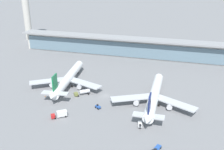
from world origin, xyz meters
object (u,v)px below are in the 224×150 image
object	(u,v)px
service_truck_mid_apron_white	(140,124)
service_truck_on_taxiway_olive	(83,92)
service_truck_under_wing_blue	(98,107)
airliner_centre_stand	(154,96)
service_truck_near_nose_blue	(157,149)
airliner_left_stand	(68,79)
control_tower	(25,3)
service_truck_by_tail_red	(60,114)
safety_cone_alpha	(45,96)

from	to	relation	value
service_truck_mid_apron_white	service_truck_on_taxiway_olive	distance (m)	41.20
service_truck_under_wing_blue	airliner_centre_stand	bearing A→B (deg)	24.33
service_truck_on_taxiway_olive	service_truck_near_nose_blue	bearing A→B (deg)	-39.01
service_truck_near_nose_blue	service_truck_on_taxiway_olive	distance (m)	56.82
airliner_centre_stand	service_truck_mid_apron_white	xyz separation A→B (m)	(-3.11, -21.14, -3.86)
airliner_left_stand	service_truck_mid_apron_white	distance (m)	56.54
service_truck_mid_apron_white	control_tower	bearing A→B (deg)	137.58
service_truck_near_nose_blue	service_truck_on_taxiway_olive	size ratio (longest dim) A/B	0.85
service_truck_near_nose_blue	service_truck_under_wing_blue	distance (m)	39.65
service_truck_near_nose_blue	service_truck_by_tail_red	bearing A→B (deg)	165.63
control_tower	service_truck_near_nose_blue	bearing A→B (deg)	-43.86
service_truck_mid_apron_white	control_tower	size ratio (longest dim) A/B	0.11
service_truck_under_wing_blue	service_truck_on_taxiway_olive	distance (m)	17.23
airliner_centre_stand	control_tower	xyz separation A→B (m)	(-134.10, 98.55, 30.13)
service_truck_on_taxiway_olive	safety_cone_alpha	size ratio (longest dim) A/B	11.59
service_truck_mid_apron_white	service_truck_by_tail_red	distance (m)	36.91
service_truck_mid_apron_white	control_tower	world-z (taller)	control_tower
service_truck_mid_apron_white	safety_cone_alpha	size ratio (longest dim) A/B	9.91
service_truck_near_nose_blue	control_tower	size ratio (longest dim) A/B	0.11
control_tower	safety_cone_alpha	xyz separation A→B (m)	(76.94, -106.10, -34.47)
service_truck_mid_apron_white	service_truck_on_taxiway_olive	xyz separation A→B (m)	(-35.36, 21.13, 0.90)
service_truck_by_tail_red	service_truck_mid_apron_white	bearing A→B (deg)	4.59
service_truck_under_wing_blue	service_truck_mid_apron_white	bearing A→B (deg)	-22.67
service_truck_near_nose_blue	service_truck_by_tail_red	size ratio (longest dim) A/B	0.94
airliner_centre_stand	service_truck_near_nose_blue	bearing A→B (deg)	-80.98
airliner_left_stand	safety_cone_alpha	distance (m)	17.85
service_truck_under_wing_blue	safety_cone_alpha	xyz separation A→B (m)	(-31.36, 4.12, -0.56)
service_truck_by_tail_red	service_truck_under_wing_blue	bearing A→B (deg)	41.42
airliner_centre_stand	service_truck_mid_apron_white	size ratio (longest dim) A/B	8.00
service_truck_under_wing_blue	service_truck_mid_apron_white	distance (m)	24.59
control_tower	safety_cone_alpha	size ratio (longest dim) A/B	90.85
service_truck_mid_apron_white	service_truck_under_wing_blue	bearing A→B (deg)	157.33
service_truck_on_taxiway_olive	control_tower	distance (m)	141.26
service_truck_under_wing_blue	service_truck_on_taxiway_olive	xyz separation A→B (m)	(-12.67, 11.66, 0.83)
airliner_left_stand	service_truck_near_nose_blue	world-z (taller)	airliner_left_stand
service_truck_by_tail_red	service_truck_near_nose_blue	bearing A→B (deg)	-14.37
airliner_centre_stand	service_truck_by_tail_red	distance (m)	46.70
airliner_left_stand	airliner_centre_stand	xyz separation A→B (m)	(51.01, -8.64, 0.00)
safety_cone_alpha	service_truck_near_nose_blue	bearing A→B (deg)	-24.19
airliner_centre_stand	airliner_left_stand	bearing A→B (deg)	170.39
service_truck_on_taxiway_olive	service_truck_by_tail_red	bearing A→B (deg)	-93.38
service_truck_near_nose_blue	control_tower	distance (m)	196.82
service_truck_by_tail_red	control_tower	xyz separation A→B (m)	(-94.21, 122.65, 33.10)
service_truck_under_wing_blue	service_truck_by_tail_red	distance (m)	18.81
airliner_centre_stand	service_truck_under_wing_blue	bearing A→B (deg)	-155.67
airliner_left_stand	airliner_centre_stand	size ratio (longest dim) A/B	1.00
airliner_centre_stand	safety_cone_alpha	world-z (taller)	airliner_centre_stand
airliner_centre_stand	service_truck_on_taxiway_olive	xyz separation A→B (m)	(-38.47, -0.01, -2.96)
airliner_left_stand	service_truck_on_taxiway_olive	bearing A→B (deg)	-34.59
safety_cone_alpha	airliner_centre_stand	bearing A→B (deg)	7.52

